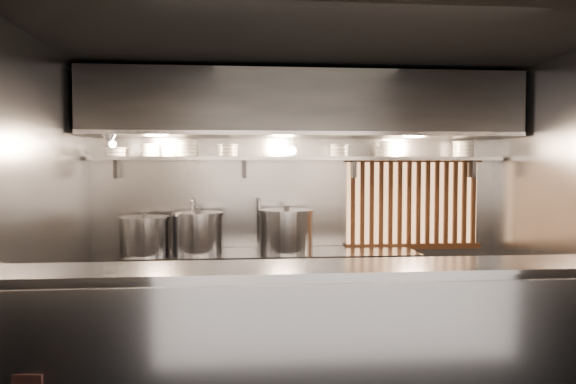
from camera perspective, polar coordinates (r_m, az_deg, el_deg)
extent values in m
plane|color=black|center=(5.08, 3.07, -18.11)|extent=(4.50, 4.50, 0.00)
plane|color=black|center=(4.85, 3.17, 14.52)|extent=(4.50, 4.50, 0.00)
plane|color=gray|center=(6.25, 1.05, -1.00)|extent=(4.50, 0.00, 4.50)
plane|color=gray|center=(4.96, -23.57, -2.24)|extent=(0.00, 3.00, 3.00)
plane|color=gray|center=(5.57, 26.68, -1.77)|extent=(0.00, 3.00, 3.00)
cube|color=#A0A0A5|center=(4.02, 5.20, -15.57)|extent=(4.50, 0.50, 1.10)
cube|color=#939399|center=(3.78, 5.97, -16.80)|extent=(4.50, 0.02, 1.01)
cube|color=#A0A0A5|center=(3.88, 5.24, -7.62)|extent=(4.50, 0.56, 0.03)
cube|color=#A0A0A5|center=(6.00, -1.44, -10.35)|extent=(3.00, 0.70, 0.90)
cube|color=#A0A0A5|center=(6.06, 1.25, 3.43)|extent=(4.40, 0.34, 0.04)
cube|color=#2D2D30|center=(5.87, 1.51, 8.77)|extent=(4.40, 0.80, 0.65)
cube|color=#A0A0A5|center=(5.45, 2.03, 6.01)|extent=(4.40, 0.03, 0.04)
cube|color=#FFB672|center=(6.51, 12.52, -1.09)|extent=(1.50, 0.02, 0.92)
cube|color=brown|center=(6.45, 12.70, 3.23)|extent=(1.56, 0.06, 0.06)
cube|color=brown|center=(6.51, 12.61, -5.42)|extent=(1.56, 0.06, 0.06)
cube|color=brown|center=(6.28, 6.60, -1.18)|extent=(0.04, 0.04, 0.92)
cube|color=brown|center=(6.30, 7.56, -1.17)|extent=(0.04, 0.04, 0.92)
cube|color=brown|center=(6.33, 8.50, -1.16)|extent=(0.04, 0.04, 0.92)
cube|color=brown|center=(6.36, 9.44, -1.15)|extent=(0.04, 0.04, 0.92)
cube|color=brown|center=(6.38, 10.37, -1.14)|extent=(0.04, 0.04, 0.92)
cube|color=brown|center=(6.41, 11.29, -1.13)|extent=(0.04, 0.04, 0.92)
cube|color=brown|center=(6.45, 12.20, -1.12)|extent=(0.04, 0.04, 0.92)
cube|color=brown|center=(6.48, 13.10, -1.11)|extent=(0.04, 0.04, 0.92)
cube|color=brown|center=(6.51, 14.00, -1.10)|extent=(0.04, 0.04, 0.92)
cube|color=brown|center=(6.55, 14.88, -1.09)|extent=(0.04, 0.04, 0.92)
cube|color=brown|center=(6.59, 15.75, -1.08)|extent=(0.04, 0.04, 0.92)
cube|color=brown|center=(6.63, 16.62, -1.07)|extent=(0.04, 0.04, 0.92)
cube|color=brown|center=(6.67, 17.47, -1.06)|extent=(0.04, 0.04, 0.92)
cube|color=brown|center=(6.71, 18.31, -1.05)|extent=(0.04, 0.04, 0.92)
cylinder|color=silver|center=(6.19, -9.54, -3.02)|extent=(0.03, 0.03, 0.48)
sphere|color=silver|center=(6.17, -9.56, -0.80)|extent=(0.04, 0.04, 0.04)
cylinder|color=silver|center=(6.04, -9.65, -0.88)|extent=(0.03, 0.26, 0.03)
sphere|color=silver|center=(5.91, -9.74, -0.96)|extent=(0.04, 0.04, 0.04)
cylinder|color=silver|center=(5.92, -9.73, -1.64)|extent=(0.03, 0.03, 0.14)
cylinder|color=silver|center=(6.18, -3.05, -3.00)|extent=(0.03, 0.03, 0.48)
sphere|color=silver|center=(6.16, -3.06, -0.77)|extent=(0.04, 0.04, 0.04)
cylinder|color=silver|center=(6.03, -3.00, -0.85)|extent=(0.03, 0.26, 0.03)
sphere|color=silver|center=(5.90, -2.95, -0.93)|extent=(0.04, 0.04, 0.04)
cylinder|color=silver|center=(5.91, -2.94, -1.61)|extent=(0.03, 0.03, 0.14)
cone|color=#A0A0A5|center=(5.68, -17.65, 5.25)|extent=(0.25, 0.27, 0.20)
sphere|color=#FFE0B2|center=(5.65, -17.39, 4.66)|extent=(0.07, 0.07, 0.07)
cylinder|color=#2D2D30|center=(5.78, -17.46, 6.00)|extent=(0.02, 0.22, 0.02)
cylinder|color=#2D2D30|center=(5.93, 0.43, 4.98)|extent=(0.01, 0.01, 0.12)
sphere|color=#FFE0B2|center=(5.93, 0.43, 4.21)|extent=(0.09, 0.09, 0.09)
cylinder|color=#A0A0A5|center=(5.90, -9.14, -4.22)|extent=(0.63, 0.63, 0.39)
cylinder|color=#A0A0A5|center=(5.88, -9.16, -2.17)|extent=(0.67, 0.67, 0.03)
cylinder|color=#2D2D30|center=(5.87, -9.16, -1.83)|extent=(0.06, 0.06, 0.04)
cylinder|color=#A0A0A5|center=(5.89, -14.41, -4.45)|extent=(0.57, 0.57, 0.36)
cylinder|color=#A0A0A5|center=(5.87, -14.43, -2.58)|extent=(0.60, 0.60, 0.03)
cylinder|color=#2D2D30|center=(5.87, -14.44, -2.24)|extent=(0.06, 0.06, 0.04)
cylinder|color=#A0A0A5|center=(5.92, -0.17, -4.07)|extent=(0.69, 0.69, 0.41)
cylinder|color=#A0A0A5|center=(5.89, -0.17, -1.93)|extent=(0.73, 0.73, 0.03)
cylinder|color=#2D2D30|center=(5.89, -0.17, -1.59)|extent=(0.06, 0.06, 0.04)
cylinder|color=silver|center=(6.14, -17.11, 3.67)|extent=(0.21, 0.21, 0.03)
cylinder|color=silver|center=(6.14, -17.12, 4.02)|extent=(0.21, 0.21, 0.03)
cylinder|color=silver|center=(6.14, -17.12, 4.28)|extent=(0.22, 0.22, 0.01)
cylinder|color=silver|center=(6.08, -13.76, 3.72)|extent=(0.18, 0.18, 0.03)
cylinder|color=silver|center=(6.08, -13.76, 4.08)|extent=(0.18, 0.18, 0.03)
cylinder|color=silver|center=(6.08, -13.77, 4.44)|extent=(0.18, 0.18, 0.03)
cylinder|color=silver|center=(6.08, -13.77, 4.70)|extent=(0.20, 0.20, 0.01)
cylinder|color=silver|center=(6.04, -10.26, 3.76)|extent=(0.22, 0.22, 0.03)
cylinder|color=silver|center=(6.04, -10.26, 4.12)|extent=(0.22, 0.22, 0.03)
cylinder|color=silver|center=(6.04, -10.27, 4.48)|extent=(0.22, 0.22, 0.03)
cylinder|color=silver|center=(6.04, -10.27, 4.84)|extent=(0.22, 0.22, 0.03)
cylinder|color=silver|center=(6.04, -10.27, 5.11)|extent=(0.23, 0.23, 0.01)
cylinder|color=silver|center=(6.02, -6.17, 3.79)|extent=(0.21, 0.21, 0.03)
cylinder|color=silver|center=(6.02, -6.17, 4.16)|extent=(0.21, 0.21, 0.03)
cylinder|color=silver|center=(6.02, -6.17, 4.52)|extent=(0.21, 0.21, 0.03)
cylinder|color=silver|center=(6.02, -6.17, 4.78)|extent=(0.22, 0.22, 0.01)
cylinder|color=silver|center=(6.12, 5.23, 3.78)|extent=(0.19, 0.19, 0.03)
cylinder|color=silver|center=(6.12, 5.24, 4.14)|extent=(0.19, 0.19, 0.03)
cylinder|color=silver|center=(6.12, 5.24, 4.49)|extent=(0.19, 0.19, 0.03)
cylinder|color=silver|center=(6.13, 5.24, 4.75)|extent=(0.21, 0.21, 0.01)
cylinder|color=silver|center=(6.23, 9.70, 3.74)|extent=(0.19, 0.19, 0.03)
cylinder|color=silver|center=(6.23, 9.70, 4.09)|extent=(0.19, 0.19, 0.03)
cylinder|color=silver|center=(6.24, 9.70, 4.43)|extent=(0.19, 0.19, 0.03)
cylinder|color=silver|center=(6.24, 9.70, 4.78)|extent=(0.19, 0.19, 0.03)
cylinder|color=silver|center=(6.24, 9.71, 5.04)|extent=(0.21, 0.21, 0.01)
cylinder|color=silver|center=(6.53, 17.38, 3.60)|extent=(0.22, 0.22, 0.03)
cylinder|color=silver|center=(6.53, 17.39, 3.94)|extent=(0.22, 0.22, 0.03)
cylinder|color=silver|center=(6.53, 17.39, 4.27)|extent=(0.22, 0.22, 0.03)
cylinder|color=silver|center=(6.53, 17.40, 4.60)|extent=(0.22, 0.22, 0.03)
cylinder|color=silver|center=(6.53, 17.40, 4.85)|extent=(0.24, 0.24, 0.01)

